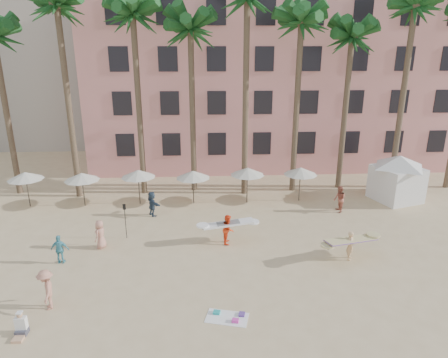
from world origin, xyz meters
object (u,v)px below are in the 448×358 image
cabana (398,174)px  pink_hotel (273,80)px  carrier_yellow (351,243)px  carrier_white (228,228)px

cabana → pink_hotel: bearing=118.3°
pink_hotel → carrier_yellow: pink_hotel is taller
pink_hotel → carrier_yellow: size_ratio=10.94×
cabana → carrier_yellow: (-6.62, -8.68, -1.11)m
cabana → carrier_white: size_ratio=1.85×
carrier_white → pink_hotel: bearing=73.8°
carrier_yellow → carrier_white: bearing=160.7°
pink_hotel → cabana: 16.60m
pink_hotel → carrier_yellow: (0.73, -22.33, -7.05)m
pink_hotel → carrier_white: (-5.83, -20.03, -7.05)m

